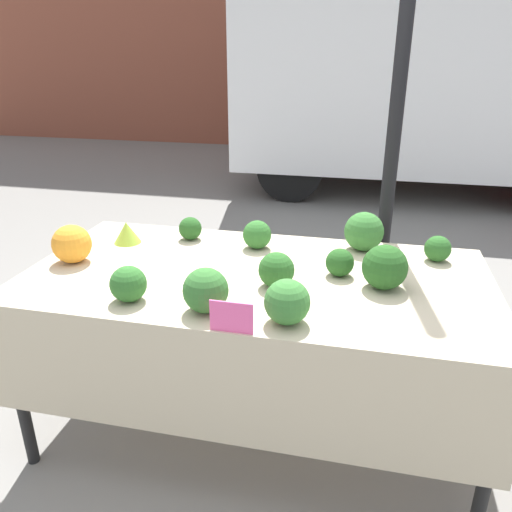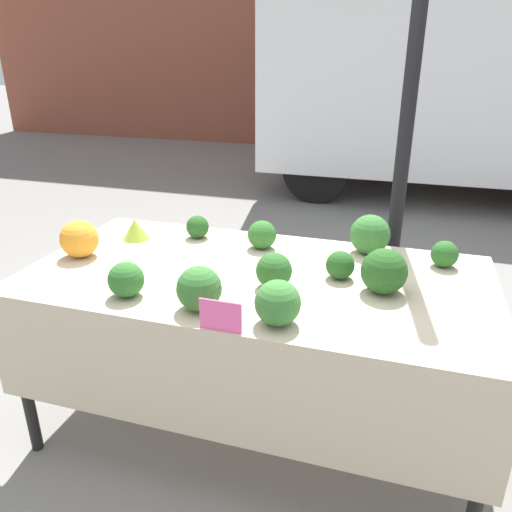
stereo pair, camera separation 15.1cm
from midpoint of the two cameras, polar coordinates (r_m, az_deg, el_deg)
ground_plane at (r=2.56m, az=-1.78°, el=-18.85°), size 40.00×40.00×0.00m
tent_pole at (r=2.54m, az=13.87°, el=13.85°), size 0.07×0.07×2.67m
parked_truck at (r=6.60m, az=16.14°, el=17.68°), size 4.24×1.97×2.27m
market_table at (r=2.09m, az=-2.48°, el=-5.02°), size 1.95×0.99×0.81m
orange_cauliflower at (r=2.36m, az=-22.05°, el=1.26°), size 0.17×0.17×0.17m
romanesco_head at (r=2.53m, az=-16.21°, el=2.58°), size 0.13×0.13×0.11m
broccoli_head_0 at (r=2.33m, az=18.34°, el=0.77°), size 0.12×0.12×0.12m
broccoli_head_1 at (r=1.99m, az=12.43°, el=-1.29°), size 0.18×0.18×0.18m
broccoli_head_2 at (r=2.50m, az=-9.24°, el=3.10°), size 0.11×0.11×0.11m
broccoli_head_3 at (r=1.71m, az=1.05°, el=-5.32°), size 0.16×0.16×0.16m
broccoli_head_4 at (r=1.94m, az=-16.57°, el=-3.12°), size 0.14×0.14×0.14m
broccoli_head_5 at (r=1.80m, az=-8.18°, el=-3.95°), size 0.17×0.17×0.17m
broccoli_head_6 at (r=2.35m, az=-1.71°, el=2.43°), size 0.14×0.14×0.14m
broccoli_head_7 at (r=1.96m, az=0.16°, el=-1.64°), size 0.14×0.14×0.14m
broccoli_head_8 at (r=2.08m, az=7.52°, el=-0.77°), size 0.12×0.12×0.12m
broccoli_head_9 at (r=2.36m, az=10.46°, el=2.75°), size 0.18×0.18×0.18m
price_sign at (r=1.67m, az=-5.44°, el=-7.03°), size 0.15×0.01×0.11m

